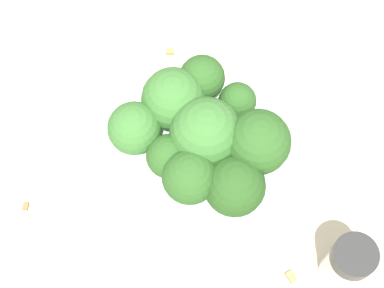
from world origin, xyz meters
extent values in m
plane|color=beige|center=(0.00, 0.00, 0.00)|extent=(3.00, 3.00, 0.00)
cylinder|color=silver|center=(0.00, 0.00, 0.02)|extent=(0.18, 0.18, 0.04)
cylinder|color=#8EB770|center=(0.03, -0.03, 0.05)|extent=(0.02, 0.02, 0.03)
sphere|color=#3D7533|center=(0.03, -0.03, 0.07)|extent=(0.05, 0.05, 0.05)
cylinder|color=#7A9E5B|center=(0.01, -0.06, 0.05)|extent=(0.02, 0.02, 0.03)
sphere|color=#2D5B23|center=(0.01, -0.06, 0.07)|extent=(0.04, 0.04, 0.04)
cylinder|color=#7A9E5B|center=(-0.01, -0.01, 0.05)|extent=(0.02, 0.02, 0.03)
sphere|color=#3D7533|center=(-0.01, -0.01, 0.08)|extent=(0.06, 0.06, 0.06)
cylinder|color=#84AD66|center=(0.05, 0.00, 0.05)|extent=(0.02, 0.02, 0.02)
sphere|color=#3D7533|center=(0.05, 0.00, 0.07)|extent=(0.04, 0.04, 0.04)
cylinder|color=#8EB770|center=(-0.05, -0.02, 0.05)|extent=(0.02, 0.02, 0.03)
sphere|color=#2D5B23|center=(-0.05, -0.02, 0.08)|extent=(0.05, 0.05, 0.05)
cylinder|color=#7A9E5B|center=(-0.02, -0.05, 0.05)|extent=(0.01, 0.01, 0.02)
sphere|color=#2D5B23|center=(-0.02, -0.05, 0.06)|extent=(0.03, 0.03, 0.03)
cylinder|color=#7A9E5B|center=(-0.01, 0.03, 0.05)|extent=(0.02, 0.02, 0.03)
sphere|color=#2D5B23|center=(-0.01, 0.03, 0.07)|extent=(0.04, 0.04, 0.04)
cylinder|color=#7A9E5B|center=(-0.04, 0.02, 0.05)|extent=(0.02, 0.02, 0.02)
sphere|color=#28511E|center=(-0.04, 0.02, 0.07)|extent=(0.05, 0.05, 0.05)
cylinder|color=#84AD66|center=(0.02, 0.01, 0.05)|extent=(0.02, 0.02, 0.02)
sphere|color=#2D5B23|center=(0.02, 0.01, 0.07)|extent=(0.04, 0.04, 0.04)
cylinder|color=silver|center=(-0.15, 0.05, 0.03)|extent=(0.03, 0.03, 0.05)
cylinder|color=#2D2D2D|center=(-0.15, 0.05, 0.06)|extent=(0.04, 0.04, 0.02)
cube|color=olive|center=(0.13, 0.07, 0.00)|extent=(0.01, 0.01, 0.01)
cube|color=#AD7F4C|center=(-0.11, 0.06, 0.00)|extent=(0.01, 0.01, 0.01)
cube|color=#AD7F4C|center=(0.06, -0.12, 0.00)|extent=(0.01, 0.01, 0.01)
camera|label=1|loc=(-0.06, 0.20, 0.55)|focal=60.00mm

